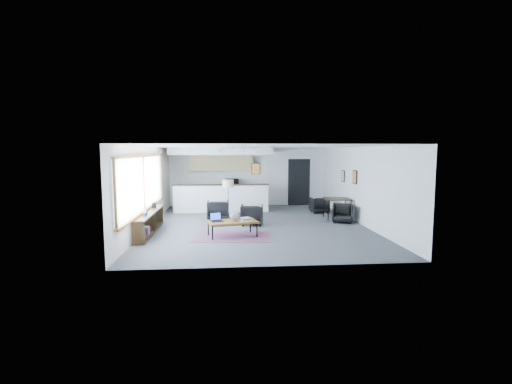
{
  "coord_description": "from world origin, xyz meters",
  "views": [
    {
      "loc": [
        -1.03,
        -12.13,
        2.45
      ],
      "look_at": [
        0.02,
        0.4,
        1.06
      ],
      "focal_mm": 26.0,
      "sensor_mm": 36.0,
      "label": 1
    }
  ],
  "objects": [
    {
      "name": "dining_chair_far",
      "position": [
        2.71,
        2.27,
        0.29
      ],
      "size": [
        0.6,
        0.57,
        0.59
      ],
      "primitive_type": "imported",
      "rotation": [
        0.0,
        0.0,
        3.21
      ],
      "color": "black",
      "rests_on": "floor"
    },
    {
      "name": "armchair_left",
      "position": [
        -1.29,
        0.96,
        0.39
      ],
      "size": [
        0.76,
        0.71,
        0.78
      ],
      "primitive_type": "imported",
      "rotation": [
        0.0,
        0.0,
        3.14
      ],
      "color": "black",
      "rests_on": "floor"
    },
    {
      "name": "coffee_table",
      "position": [
        -0.84,
        -1.62,
        0.42
      ],
      "size": [
        1.52,
        1.04,
        0.45
      ],
      "rotation": [
        0.0,
        0.0,
        0.23
      ],
      "color": "brown",
      "rests_on": "floor"
    },
    {
      "name": "wall_art_lower",
      "position": [
        3.47,
        0.4,
        1.55
      ],
      "size": [
        0.03,
        0.38,
        0.48
      ],
      "color": "black",
      "rests_on": "room"
    },
    {
      "name": "doorway",
      "position": [
        2.3,
        4.42,
        1.07
      ],
      "size": [
        1.1,
        0.12,
        2.15
      ],
      "color": "black",
      "rests_on": "room"
    },
    {
      "name": "laptop",
      "position": [
        -1.3,
        -1.61,
        0.52
      ],
      "size": [
        0.41,
        0.37,
        0.24
      ],
      "rotation": [
        0.0,
        0.0,
        0.39
      ],
      "color": "black",
      "rests_on": "coffee_table"
    },
    {
      "name": "window",
      "position": [
        -3.46,
        -0.9,
        1.46
      ],
      "size": [
        0.1,
        5.95,
        1.66
      ],
      "color": "#8CBFFF",
      "rests_on": "room"
    },
    {
      "name": "floor_lamp",
      "position": [
        -0.93,
        1.24,
        1.23
      ],
      "size": [
        0.46,
        0.46,
        1.41
      ],
      "rotation": [
        0.0,
        0.0,
        0.15
      ],
      "color": "black",
      "rests_on": "floor"
    },
    {
      "name": "kilim_rug",
      "position": [
        -0.84,
        -1.62,
        0.01
      ],
      "size": [
        2.33,
        1.72,
        0.01
      ],
      "rotation": [
        0.0,
        0.0,
        -0.11
      ],
      "color": "#63354D",
      "rests_on": "floor"
    },
    {
      "name": "book_stack",
      "position": [
        -0.46,
        -1.62,
        0.5
      ],
      "size": [
        0.39,
        0.36,
        0.1
      ],
      "rotation": [
        0.0,
        0.0,
        0.42
      ],
      "color": "silver",
      "rests_on": "coffee_table"
    },
    {
      "name": "track_light",
      "position": [
        -0.59,
        2.2,
        2.53
      ],
      "size": [
        1.6,
        0.07,
        0.15
      ],
      "color": "silver",
      "rests_on": "room"
    },
    {
      "name": "dining_table",
      "position": [
        3.0,
        0.85,
        0.69
      ],
      "size": [
        0.96,
        0.96,
        0.76
      ],
      "rotation": [
        0.0,
        0.0,
        -0.07
      ],
      "color": "#2F2010",
      "rests_on": "floor"
    },
    {
      "name": "microwave",
      "position": [
        -0.74,
        4.15,
        1.13
      ],
      "size": [
        0.59,
        0.34,
        0.39
      ],
      "primitive_type": "imported",
      "rotation": [
        0.0,
        0.0,
        0.04
      ],
      "color": "black",
      "rests_on": "kitchenette"
    },
    {
      "name": "wall_art_upper",
      "position": [
        3.47,
        1.7,
        1.5
      ],
      "size": [
        0.03,
        0.34,
        0.44
      ],
      "color": "black",
      "rests_on": "room"
    },
    {
      "name": "console",
      "position": [
        -3.3,
        -1.05,
        0.33
      ],
      "size": [
        0.35,
        3.0,
        0.8
      ],
      "color": "#2F2010",
      "rests_on": "floor"
    },
    {
      "name": "ceramic_pot",
      "position": [
        -0.77,
        -1.6,
        0.58
      ],
      "size": [
        0.26,
        0.26,
        0.26
      ],
      "rotation": [
        0.0,
        0.0,
        0.3
      ],
      "color": "gray",
      "rests_on": "coffee_table"
    },
    {
      "name": "armchair_right",
      "position": [
        -0.15,
        0.01,
        0.37
      ],
      "size": [
        0.81,
        0.77,
        0.75
      ],
      "primitive_type": "imported",
      "rotation": [
        0.0,
        0.0,
        3.02
      ],
      "color": "black",
      "rests_on": "floor"
    },
    {
      "name": "dining_chair_near",
      "position": [
        3.0,
        0.19,
        0.3
      ],
      "size": [
        0.72,
        0.7,
        0.6
      ],
      "primitive_type": "imported",
      "rotation": [
        0.0,
        0.0,
        -0.32
      ],
      "color": "black",
      "rests_on": "floor"
    },
    {
      "name": "coaster",
      "position": [
        -0.67,
        -1.88,
        0.46
      ],
      "size": [
        0.12,
        0.12,
        0.01
      ],
      "rotation": [
        0.0,
        0.0,
        -0.34
      ],
      "color": "#E5590C",
      "rests_on": "coffee_table"
    },
    {
      "name": "room",
      "position": [
        0.0,
        0.0,
        1.3
      ],
      "size": [
        7.02,
        9.02,
        2.62
      ],
      "color": "#4A4A4D",
      "rests_on": "ground"
    },
    {
      "name": "kitchenette",
      "position": [
        -1.2,
        3.71,
        1.38
      ],
      "size": [
        4.2,
        1.96,
        2.6
      ],
      "color": "white",
      "rests_on": "floor"
    }
  ]
}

